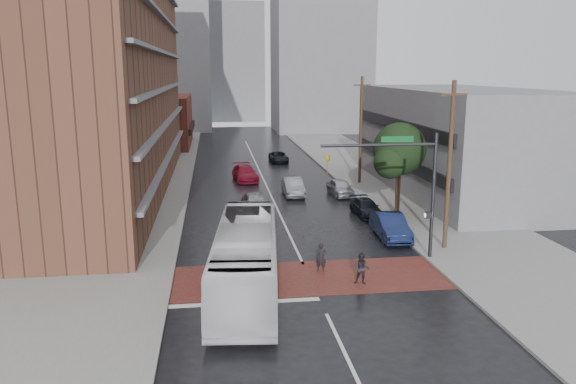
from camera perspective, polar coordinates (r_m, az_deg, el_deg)
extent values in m
plane|color=black|center=(29.03, 2.35, -9.04)|extent=(160.00, 160.00, 0.00)
cube|color=brown|center=(29.48, 2.18, -8.67)|extent=(14.00, 5.00, 0.02)
cube|color=gray|center=(53.11, -14.73, 0.51)|extent=(9.00, 90.00, 0.15)
cube|color=gray|center=(55.12, 9.71, 1.16)|extent=(9.00, 90.00, 0.15)
cube|color=brown|center=(51.58, -18.60, 15.52)|extent=(10.00, 44.00, 28.00)
cube|color=maroon|center=(81.26, -12.75, 7.03)|extent=(8.00, 16.00, 7.00)
cube|color=gray|center=(51.58, 16.87, 5.03)|extent=(11.00, 26.00, 9.00)
cube|color=gray|center=(105.17, -13.05, 14.97)|extent=(18.00, 16.00, 32.00)
cube|color=gray|center=(100.66, 3.33, 16.53)|extent=(16.00, 14.00, 36.00)
cube|color=gray|center=(121.72, -5.46, 12.94)|extent=(12.00, 10.00, 24.00)
cylinder|color=#332319|center=(41.71, 11.10, 0.23)|extent=(0.36, 0.36, 4.00)
sphere|color=black|center=(41.20, 11.27, 4.31)|extent=(3.80, 3.80, 3.80)
sphere|color=black|center=(40.28, 10.37, 3.02)|extent=(2.40, 2.40, 2.40)
sphere|color=black|center=(42.29, 11.92, 3.67)|extent=(2.60, 2.60, 2.60)
cylinder|color=#2D2D33|center=(32.26, 14.51, -0.55)|extent=(0.20, 0.20, 7.20)
cylinder|color=#2D2D33|center=(30.68, 9.25, 4.73)|extent=(6.40, 0.16, 0.16)
imported|color=gold|center=(30.15, 4.07, 2.81)|extent=(0.20, 0.16, 1.00)
cube|color=#0C5926|center=(30.95, 11.05, 5.29)|extent=(1.80, 0.05, 0.30)
cube|color=#2D2D33|center=(32.40, 14.01, -2.29)|extent=(0.30, 0.30, 0.35)
cylinder|color=#473321|center=(33.93, 16.06, 2.39)|extent=(0.26, 0.26, 10.00)
cube|color=#473321|center=(33.50, 16.48, 9.48)|extent=(1.60, 0.12, 0.12)
cylinder|color=#473321|center=(52.69, 7.40, 6.15)|extent=(0.26, 0.26, 10.00)
cube|color=#473321|center=(52.41, 7.53, 10.72)|extent=(1.60, 0.12, 0.12)
imported|color=silver|center=(27.15, -4.28, -6.77)|extent=(4.06, 12.45, 3.41)
imported|color=black|center=(30.11, 3.39, -6.65)|extent=(0.63, 0.47, 1.57)
imported|color=#262126|center=(28.59, 7.52, -7.75)|extent=(0.96, 0.86, 1.62)
imported|color=#939499|center=(41.76, -3.36, -1.23)|extent=(2.07, 4.77, 1.60)
imported|color=#999CA0|center=(48.00, 0.52, 0.52)|extent=(1.59, 4.56, 1.50)
imported|color=maroon|center=(54.66, -4.38, 1.92)|extent=(2.64, 5.26, 1.47)
imported|color=black|center=(65.54, -0.96, 3.57)|extent=(2.08, 4.39, 1.21)
imported|color=#141E46|center=(36.43, 10.37, -3.45)|extent=(1.85, 4.87, 1.59)
imported|color=black|center=(41.85, 7.94, -1.58)|extent=(1.90, 4.20, 1.19)
imported|color=#B7B8BF|center=(48.28, 5.32, 0.47)|extent=(1.93, 4.21, 1.40)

